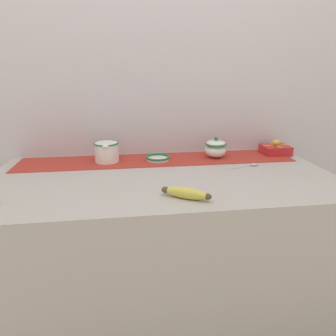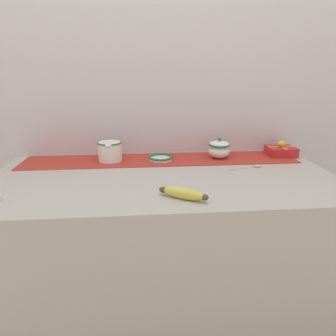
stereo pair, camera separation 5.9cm
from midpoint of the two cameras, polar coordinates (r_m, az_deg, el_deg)
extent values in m
plane|color=#7A6B5B|center=(1.78, 0.46, -29.29)|extent=(12.00, 12.00, 0.00)
cube|color=#B7B2AD|center=(1.49, 0.51, -17.68)|extent=(1.47, 0.73, 0.88)
cube|color=silver|center=(1.59, -0.78, 14.10)|extent=(2.27, 0.04, 2.40)
cube|color=#B23328|center=(1.50, -0.31, 1.61)|extent=(1.36, 0.24, 0.00)
cylinder|color=white|center=(1.49, -9.89, 3.14)|extent=(0.12, 0.12, 0.09)
torus|color=#1E7038|center=(1.48, -9.98, 4.80)|extent=(0.12, 0.12, 0.01)
torus|color=white|center=(1.56, -9.71, 4.06)|extent=(0.05, 0.01, 0.05)
ellipsoid|color=white|center=(1.43, -10.14, 4.20)|extent=(0.03, 0.03, 0.02)
ellipsoid|color=white|center=(1.55, 10.78, 3.17)|extent=(0.11, 0.11, 0.07)
torus|color=#1E7038|center=(1.54, 10.85, 4.38)|extent=(0.11, 0.11, 0.01)
ellipsoid|color=white|center=(1.54, 10.86, 4.59)|extent=(0.10, 0.10, 0.02)
sphere|color=#1E7038|center=(1.53, 10.91, 5.40)|extent=(0.02, 0.02, 0.02)
cylinder|color=white|center=(1.49, -0.18, 1.74)|extent=(0.12, 0.12, 0.01)
torus|color=#1E7038|center=(1.49, -0.18, 2.11)|extent=(0.12, 0.12, 0.01)
ellipsoid|color=#DBCC4C|center=(1.05, 4.60, -4.88)|extent=(0.16, 0.12, 0.04)
ellipsoid|color=brown|center=(1.08, 0.76, -4.20)|extent=(0.04, 0.04, 0.02)
ellipsoid|color=brown|center=(1.03, 8.62, -5.57)|extent=(0.03, 0.03, 0.02)
cube|color=#B7B7BC|center=(1.41, 14.77, -0.19)|extent=(0.14, 0.05, 0.00)
ellipsoid|color=#B7B7BC|center=(1.46, 17.77, 0.40)|extent=(0.05, 0.04, 0.01)
cube|color=red|center=(1.69, 21.66, 3.02)|extent=(0.14, 0.12, 0.05)
cube|color=gold|center=(1.69, 21.75, 3.81)|extent=(0.14, 0.01, 0.00)
cube|color=gold|center=(1.69, 21.75, 3.81)|extent=(0.01, 0.12, 0.00)
ellipsoid|color=gold|center=(1.68, 21.81, 4.33)|extent=(0.04, 0.04, 0.03)
camera|label=1|loc=(0.03, -88.61, 0.45)|focal=32.00mm
camera|label=2|loc=(0.03, 91.39, -0.45)|focal=32.00mm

